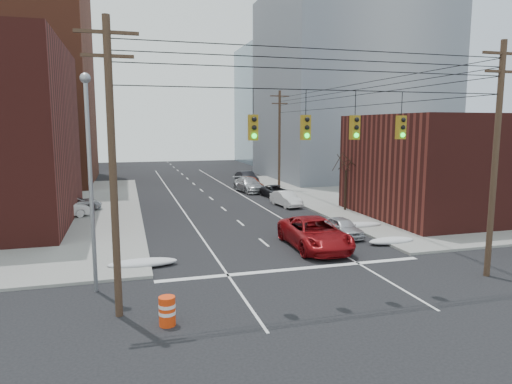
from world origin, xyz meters
TOP-DOWN VIEW (x-y plane):
  - ground at (0.00, 0.00)m, footprint 160.00×160.00m
  - sidewalk_ne at (27.00, 27.00)m, footprint 40.00×40.00m
  - building_brick_far at (-26.00, 74.00)m, footprint 22.00×18.00m
  - building_office at (22.00, 44.00)m, footprint 22.00×20.00m
  - building_glass at (24.00, 70.00)m, footprint 20.00×18.00m
  - building_storefront at (18.00, 16.00)m, footprint 16.00×12.00m
  - utility_pole_left at (-8.50, 3.00)m, footprint 2.20×0.28m
  - utility_pole_right at (8.50, 3.00)m, footprint 2.20×0.28m
  - utility_pole_far at (8.50, 34.00)m, footprint 2.20×0.28m
  - traffic_signals at (0.10, 2.97)m, footprint 17.00×0.42m
  - street_light at (-9.50, 6.00)m, footprint 0.44×0.44m
  - bare_tree at (9.59, 20.00)m, footprint 2.09×2.20m
  - snow_nw at (-7.40, 9.00)m, footprint 3.50×1.08m
  - snow_ne at (7.40, 9.50)m, footprint 3.00×1.08m
  - snow_east_far at (7.40, 14.00)m, footprint 4.00×1.08m
  - red_pickup at (2.52, 9.98)m, footprint 3.09×6.42m
  - parked_car_a at (5.39, 12.09)m, footprint 1.72×3.77m
  - parked_car_b at (5.67, 23.76)m, footprint 1.93×4.22m
  - parked_car_c at (6.40, 28.82)m, footprint 2.39×4.58m
  - parked_car_d at (4.80, 33.39)m, footprint 2.81×5.56m
  - parked_car_e at (5.33, 34.71)m, footprint 2.46×4.83m
  - parked_car_f at (6.40, 40.43)m, footprint 2.07×4.78m
  - lot_car_a at (-12.88, 22.86)m, footprint 4.31×2.59m
  - lot_car_b at (-12.30, 25.90)m, footprint 4.68×2.75m
  - lot_car_d at (-17.52, 27.26)m, footprint 3.71×1.52m
  - construction_barrel at (-6.81, 1.65)m, footprint 0.77×0.77m

SIDE VIEW (x-z plane):
  - ground at x=0.00m, z-range 0.00..0.00m
  - sidewalk_ne at x=27.00m, z-range 0.00..0.15m
  - snow_nw at x=-7.40m, z-range 0.00..0.42m
  - snow_ne at x=7.40m, z-range 0.00..0.42m
  - snow_east_far at x=7.40m, z-range 0.00..0.42m
  - construction_barrel at x=-6.81m, z-range 0.02..1.09m
  - parked_car_c at x=6.40m, z-range 0.00..1.23m
  - parked_car_a at x=5.39m, z-range 0.00..1.25m
  - parked_car_b at x=5.67m, z-range 0.00..1.34m
  - lot_car_b at x=-12.30m, z-range 0.15..1.37m
  - parked_car_f at x=6.40m, z-range 0.00..1.53m
  - parked_car_d at x=4.80m, z-range 0.00..1.55m
  - lot_car_d at x=-17.52m, z-range 0.15..1.41m
  - parked_car_e at x=5.33m, z-range 0.00..1.58m
  - lot_car_a at x=-12.88m, z-range 0.15..1.49m
  - red_pickup at x=2.52m, z-range 0.00..1.77m
  - bare_tree at x=9.59m, z-range -0.15..4.79m
  - building_storefront at x=18.00m, z-range 0.00..8.00m
  - street_light at x=-9.50m, z-range 0.88..10.20m
  - utility_pole_left at x=-8.50m, z-range 0.28..11.28m
  - utility_pole_right at x=8.50m, z-range 0.28..11.28m
  - utility_pole_far at x=8.50m, z-range 0.28..11.28m
  - building_brick_far at x=-26.00m, z-range 0.00..12.00m
  - traffic_signals at x=0.10m, z-range 6.16..8.18m
  - building_glass at x=24.00m, z-range 0.00..22.00m
  - building_office at x=22.00m, z-range 0.00..25.00m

